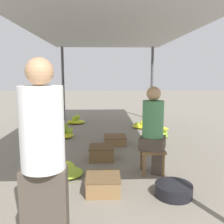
# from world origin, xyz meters

# --- Properties ---
(canopy_post_back_left) EXTENTS (0.08, 0.08, 2.24)m
(canopy_post_back_left) POSITION_xyz_m (-1.37, 6.58, 1.12)
(canopy_post_back_left) COLOR #4C4C51
(canopy_post_back_left) RESTS_ON ground
(canopy_post_back_right) EXTENTS (0.08, 0.08, 2.24)m
(canopy_post_back_right) POSITION_xyz_m (1.37, 6.58, 1.12)
(canopy_post_back_right) COLOR #4C4C51
(canopy_post_back_right) RESTS_ON ground
(canopy_tarp) EXTENTS (3.14, 6.68, 0.04)m
(canopy_tarp) POSITION_xyz_m (0.00, 3.44, 2.26)
(canopy_tarp) COLOR #B2B2B7
(canopy_tarp) RESTS_ON canopy_post_front_left
(vendor_foreground) EXTENTS (0.35, 0.34, 1.55)m
(vendor_foreground) POSITION_xyz_m (-0.61, 0.68, 0.81)
(vendor_foreground) COLOR #4C4238
(vendor_foreground) RESTS_ON ground
(stool) EXTENTS (0.34, 0.34, 0.36)m
(stool) POSITION_xyz_m (0.55, 2.30, 0.29)
(stool) COLOR brown
(stool) RESTS_ON ground
(vendor_seated) EXTENTS (0.44, 0.44, 1.26)m
(vendor_seated) POSITION_xyz_m (0.57, 2.31, 0.65)
(vendor_seated) COLOR #4C4238
(vendor_seated) RESTS_ON ground
(basin_black) EXTENTS (0.44, 0.44, 0.15)m
(basin_black) POSITION_xyz_m (0.67, 1.60, 0.07)
(basin_black) COLOR black
(basin_black) RESTS_ON ground
(banana_pile_left_0) EXTENTS (0.49, 0.45, 0.33)m
(banana_pile_left_0) POSITION_xyz_m (-1.06, 4.42, 0.11)
(banana_pile_left_0) COLOR #CCD628
(banana_pile_left_0) RESTS_ON ground
(banana_pile_left_1) EXTENTS (0.61, 0.65, 0.14)m
(banana_pile_left_1) POSITION_xyz_m (-0.75, 2.30, 0.06)
(banana_pile_left_1) COLOR yellow
(banana_pile_left_1) RESTS_ON ground
(banana_pile_left_2) EXTENTS (0.52, 0.55, 0.27)m
(banana_pile_left_2) POSITION_xyz_m (-0.95, 5.97, 0.09)
(banana_pile_left_2) COLOR #A8C82E
(banana_pile_left_2) RESTS_ON ground
(banana_pile_right_0) EXTENTS (0.58, 0.51, 0.21)m
(banana_pile_right_0) POSITION_xyz_m (0.93, 5.34, 0.06)
(banana_pile_right_0) COLOR #81B835
(banana_pile_right_0) RESTS_ON ground
(banana_pile_right_1) EXTENTS (0.46, 0.36, 0.29)m
(banana_pile_right_1) POSITION_xyz_m (0.78, 3.51, 0.09)
(banana_pile_right_1) COLOR #79B536
(banana_pile_right_1) RESTS_ON ground
(banana_pile_right_2) EXTENTS (0.55, 0.43, 0.28)m
(banana_pile_right_2) POSITION_xyz_m (1.13, 4.30, 0.12)
(banana_pile_right_2) COLOR #B5CD2C
(banana_pile_right_2) RESTS_ON ground
(crate_near) EXTENTS (0.42, 0.42, 0.22)m
(crate_near) POSITION_xyz_m (-0.16, 1.72, 0.11)
(crate_near) COLOR olive
(crate_near) RESTS_ON ground
(crate_mid) EXTENTS (0.45, 0.45, 0.17)m
(crate_mid) POSITION_xyz_m (0.09, 3.82, 0.09)
(crate_mid) COLOR olive
(crate_mid) RESTS_ON ground
(crate_far) EXTENTS (0.41, 0.41, 0.23)m
(crate_far) POSITION_xyz_m (-0.19, 2.91, 0.11)
(crate_far) COLOR brown
(crate_far) RESTS_ON ground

